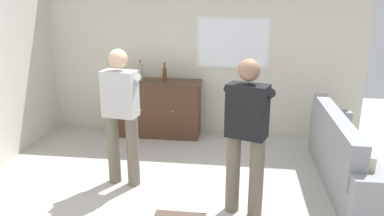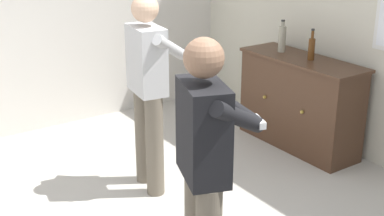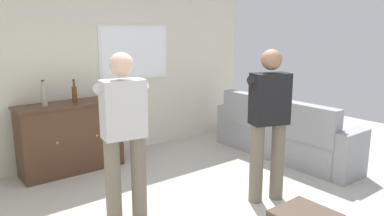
# 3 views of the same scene
# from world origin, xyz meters

# --- Properties ---
(ground) EXTENTS (10.40, 10.40, 0.00)m
(ground) POSITION_xyz_m (0.00, 0.00, 0.00)
(ground) COLOR #B2ADA3
(wall_back_with_window) EXTENTS (5.20, 0.15, 2.80)m
(wall_back_with_window) POSITION_xyz_m (0.01, 2.66, 1.40)
(wall_back_with_window) COLOR beige
(wall_back_with_window) RESTS_ON ground
(couch) EXTENTS (0.57, 2.31, 0.92)m
(couch) POSITION_xyz_m (1.93, 0.88, 0.35)
(couch) COLOR gray
(couch) RESTS_ON ground
(sideboard_cabinet) EXTENTS (1.36, 0.49, 0.93)m
(sideboard_cabinet) POSITION_xyz_m (-0.67, 2.30, 0.47)
(sideboard_cabinet) COLOR #472D1E
(sideboard_cabinet) RESTS_ON ground
(bottle_wine_green) EXTENTS (0.08, 0.08, 0.33)m
(bottle_wine_green) POSITION_xyz_m (-0.98, 2.30, 1.07)
(bottle_wine_green) COLOR gray
(bottle_wine_green) RESTS_ON sideboard_cabinet
(bottle_liquor_amber) EXTENTS (0.06, 0.06, 0.30)m
(bottle_liquor_amber) POSITION_xyz_m (-0.58, 2.32, 1.05)
(bottle_liquor_amber) COLOR #593314
(bottle_liquor_amber) RESTS_ON sideboard_cabinet
(person_standing_left) EXTENTS (0.55, 0.50, 1.68)m
(person_standing_left) POSITION_xyz_m (-0.76, 0.61, 0.94)
(person_standing_left) COLOR #6B6051
(person_standing_left) RESTS_ON ground
(person_standing_right) EXTENTS (0.52, 0.52, 1.68)m
(person_standing_right) POSITION_xyz_m (0.71, 0.11, 0.94)
(person_standing_right) COLOR #6B6051
(person_standing_right) RESTS_ON ground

